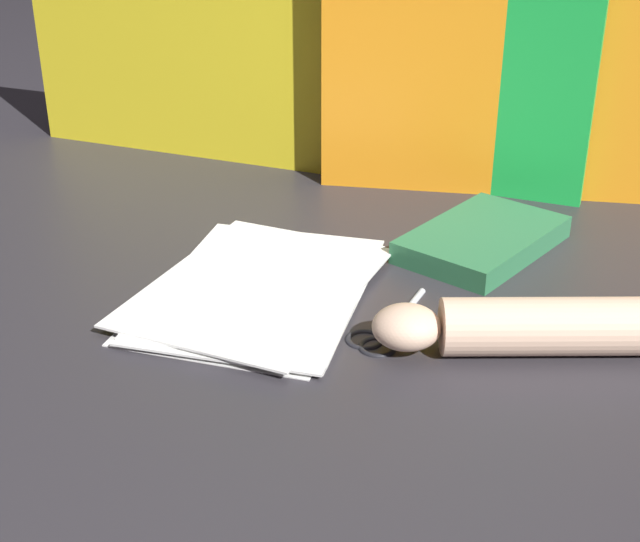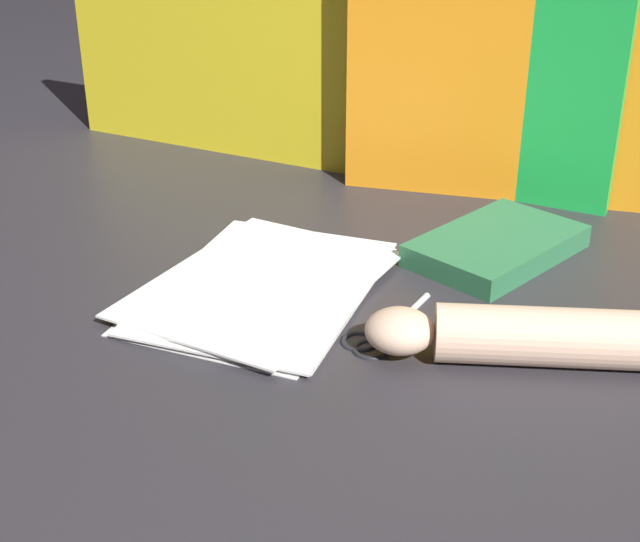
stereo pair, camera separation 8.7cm
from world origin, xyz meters
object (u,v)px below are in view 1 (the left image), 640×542
Objects in this scene: scissors at (391,331)px; hand_forearm at (522,326)px; paper_stack at (260,289)px; book_closed at (483,239)px.

hand_forearm reaches higher than scissors.
paper_stack is 1.13× the size of hand_forearm.
scissors is 0.15m from hand_forearm.
paper_stack is at bearing 174.38° from hand_forearm.
scissors is at bearing -176.22° from hand_forearm.
paper_stack is 0.34m from hand_forearm.
paper_stack reaches higher than scissors.
book_closed is at bearing 108.81° from hand_forearm.
hand_forearm is at bearing -5.62° from paper_stack.
book_closed is (0.25, 0.23, 0.01)m from paper_stack.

